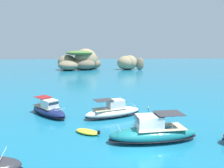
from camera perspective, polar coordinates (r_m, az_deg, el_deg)
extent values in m
plane|color=#197093|center=(18.59, 8.18, -17.69)|extent=(400.00, 400.00, 0.00)
ellipsoid|color=#756651|center=(98.55, -5.79, 6.12)|extent=(11.02, 11.51, 7.19)
ellipsoid|color=#9E8966|center=(95.74, -7.00, 6.62)|extent=(11.15, 10.30, 9.19)
ellipsoid|color=#756651|center=(98.73, -5.19, 5.40)|extent=(10.27, 9.81, 4.65)
ellipsoid|color=#756651|center=(93.79, -7.79, 5.24)|extent=(12.85, 11.24, 4.90)
ellipsoid|color=#84755B|center=(92.99, -11.30, 4.95)|extent=(11.98, 13.11, 4.35)
ellipsoid|color=#84755B|center=(96.76, -11.91, 5.70)|extent=(8.11, 8.37, 6.44)
ellipsoid|color=#517538|center=(94.04, -8.71, 8.21)|extent=(11.50, 10.46, 2.04)
ellipsoid|color=#9E8966|center=(94.30, 4.68, 5.73)|extent=(8.80, 9.28, 6.28)
ellipsoid|color=#9E8966|center=(94.24, 3.84, 5.68)|extent=(11.42, 11.55, 6.06)
ellipsoid|color=#756651|center=(93.49, 7.46, 5.39)|extent=(3.91, 3.03, 5.39)
ellipsoid|color=navy|center=(29.07, -16.59, -6.83)|extent=(6.15, 6.72, 1.19)
ellipsoid|color=black|center=(29.14, -16.57, -7.34)|extent=(6.28, 6.86, 0.14)
cube|color=#C6B793|center=(29.39, -17.14, -5.66)|extent=(3.87, 4.11, 0.06)
cube|color=silver|center=(28.51, -16.34, -4.99)|extent=(2.40, 2.46, 0.98)
cube|color=#2D4756|center=(27.64, -15.31, -5.17)|extent=(1.20, 1.06, 0.53)
cylinder|color=silver|center=(26.60, -13.74, -6.63)|extent=(1.15, 0.98, 0.04)
cube|color=maroon|center=(29.74, -17.90, -3.30)|extent=(2.62, 2.67, 0.04)
cylinder|color=silver|center=(30.20, -16.61, -4.15)|extent=(0.03, 0.03, 1.12)
cylinder|color=silver|center=(29.53, -19.11, -4.56)|extent=(0.03, 0.03, 1.12)
ellipsoid|color=#19727A|center=(20.58, 10.93, -12.92)|extent=(8.34, 2.87, 1.40)
ellipsoid|color=black|center=(20.69, 10.91, -13.73)|extent=(8.50, 2.92, 0.17)
cube|color=#C6B793|center=(20.57, 12.64, -11.22)|extent=(4.62, 2.32, 0.06)
cube|color=silver|center=(20.04, 9.91, -9.84)|extent=(2.38, 1.84, 1.15)
cube|color=#2D4756|center=(19.68, 6.63, -9.76)|extent=(0.34, 1.61, 0.61)
cylinder|color=silver|center=(19.52, 1.89, -11.55)|extent=(0.12, 1.73, 0.04)
cube|color=#333338|center=(20.46, 14.94, -7.53)|extent=(2.56, 2.04, 0.04)
cylinder|color=silver|center=(19.91, 15.85, -10.02)|extent=(0.03, 0.03, 1.32)
cylinder|color=silver|center=(21.41, 13.95, -8.60)|extent=(0.03, 0.03, 1.32)
cylinder|color=silver|center=(16.08, -27.06, -16.23)|extent=(0.36, 2.04, 0.04)
ellipsoid|color=white|center=(27.14, 0.27, -7.52)|extent=(7.59, 4.38, 1.24)
ellipsoid|color=black|center=(27.22, 0.27, -8.08)|extent=(7.74, 4.47, 0.15)
cube|color=#C6B793|center=(26.79, -0.80, -6.58)|extent=(4.38, 3.03, 0.06)
cube|color=silver|center=(27.01, 0.98, -5.27)|extent=(2.42, 2.10, 1.02)
cube|color=#2D4756|center=(27.42, 2.95, -4.84)|extent=(0.68, 1.42, 0.54)
cylinder|color=silver|center=(28.20, 5.56, -5.45)|extent=(0.52, 1.46, 0.04)
cube|color=#333338|center=(26.23, -2.27, -4.30)|extent=(2.61, 2.31, 0.04)
cylinder|color=silver|center=(27.06, -2.87, -5.16)|extent=(0.03, 0.03, 1.16)
cylinder|color=silver|center=(25.68, -1.63, -5.92)|extent=(0.03, 0.03, 1.16)
ellipsoid|color=yellow|center=(22.17, -6.67, -12.52)|extent=(2.77, 2.36, 0.44)
cube|color=#9E998E|center=(22.15, -6.68, -12.37)|extent=(1.85, 1.51, 0.06)
cube|color=black|center=(21.38, -3.52, -12.77)|extent=(0.28, 0.28, 0.36)
sphere|color=yellow|center=(27.43, 9.60, -8.21)|extent=(0.56, 0.56, 0.56)
cylinder|color=black|center=(27.28, 9.63, -7.21)|extent=(0.06, 0.06, 1.00)
cone|color=yellow|center=(27.12, 9.66, -5.99)|extent=(0.20, 0.20, 0.20)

